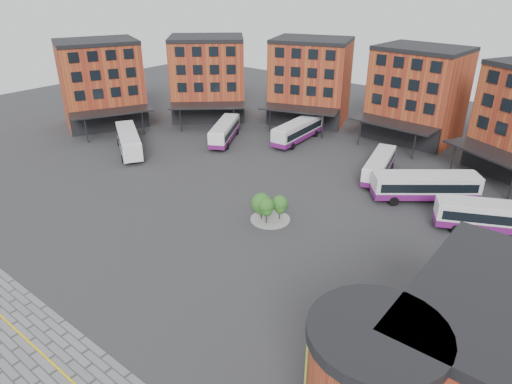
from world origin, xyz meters
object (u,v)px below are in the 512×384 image
Objects in this scene: bus_a at (129,140)px; bus_f at (495,217)px; bus_e at (426,186)px; tree_island at (268,206)px; bus_b at (225,131)px; bus_c at (298,131)px; bus_d at (379,166)px.

bus_f is (49.14, 9.22, -0.19)m from bus_a.
bus_e is (40.80, 11.98, -0.11)m from bus_a.
tree_island is 27.11m from bus_b.
bus_a is 26.38m from bus_c.
bus_c reaches higher than bus_b.
bus_f is at bearing 33.09° from bus_e.
bus_f is (15.69, -5.87, 0.20)m from bus_d.
bus_a is 1.07× the size of bus_d.
bus_a is 0.96× the size of bus_c.
bus_e is (23.76, -8.16, 0.08)m from bus_c.
tree_island is 0.39× the size of bus_e.
bus_a is 1.05× the size of bus_b.
bus_e is (11.53, 15.72, 0.05)m from tree_island.
bus_e reaches higher than tree_island.
bus_a reaches higher than bus_f.
bus_b is at bearing -145.27° from bus_c.
bus_a is at bearing -150.22° from bus_b.
bus_d is 0.94× the size of bus_e.
bus_b is 1.02× the size of bus_d.
bus_d is (16.41, -5.05, -0.20)m from bus_c.
bus_b is at bearing -130.12° from bus_e.
tree_island is 19.30m from bus_d.
bus_e reaches higher than bus_b.
bus_a is 1.01× the size of bus_e.
bus_f is at bearing -22.46° from bus_c.
bus_e is (7.35, -3.12, 0.28)m from bus_d.
bus_b is 11.76m from bus_c.
bus_a is at bearing -133.90° from bus_c.
bus_b is at bearing 171.50° from bus_d.
bus_c is 17.17m from bus_d.
bus_a is 50.00m from bus_f.
tree_island is 0.37× the size of bus_c.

